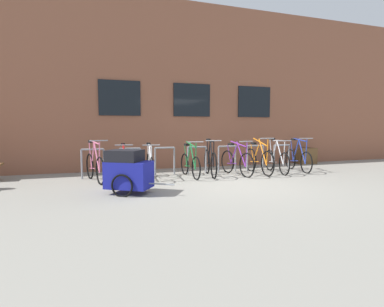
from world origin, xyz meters
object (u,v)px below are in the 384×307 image
bicycle_silver (276,160)px  bicycle_black (210,162)px  bicycle_purple (237,162)px  bicycle_green (190,164)px  bicycle_red (124,165)px  planter_box (306,156)px  bicycle_white (150,165)px  bicycle_blue (298,159)px  bike_trailer (128,171)px  bicycle_orange (259,160)px  bicycle_pink (95,166)px

bicycle_silver → bicycle_black: 2.18m
bicycle_purple → bicycle_green: bearing=176.9°
bicycle_red → bicycle_black: bicycle_black is taller
bicycle_red → planter_box: (6.99, 1.40, -0.10)m
bicycle_white → bicycle_blue: bearing=-0.4°
bike_trailer → bicycle_orange: bearing=21.2°
bicycle_white → planter_box: bearing=13.2°
bicycle_orange → bicycle_white: bearing=178.4°
bicycle_orange → bicycle_blue: bearing=2.2°
bicycle_purple → planter_box: bicycle_purple is taller
bicycle_pink → bicycle_blue: size_ratio=1.03×
bicycle_blue → bike_trailer: (-5.54, -1.64, 0.10)m
bicycle_green → bicycle_silver: bearing=-1.3°
bicycle_green → bicycle_purple: bearing=-3.1°
bicycle_white → bicycle_green: size_ratio=1.08×
bicycle_purple → bicycle_black: bearing=174.0°
bicycle_black → bike_trailer: size_ratio=1.22×
bicycle_red → bicycle_blue: size_ratio=1.08×
bicycle_white → bicycle_orange: (3.30, -0.09, 0.03)m
bicycle_silver → bicycle_blue: size_ratio=1.04×
bicycle_pink → bike_trailer: bicycle_pink is taller
bicycle_red → bicycle_pink: bearing=-178.8°
bicycle_orange → bicycle_green: size_ratio=1.11×
bicycle_silver → bicycle_white: size_ratio=0.99×
bicycle_pink → bicycle_black: size_ratio=1.01×
bicycle_blue → bicycle_green: 3.63m
bicycle_purple → bicycle_green: bicycle_green is taller
bicycle_purple → bicycle_white: 2.55m
bicycle_orange → bicycle_red: bearing=177.6°
bicycle_pink → planter_box: size_ratio=2.44×
planter_box → bike_trailer: bearing=-156.0°
bicycle_black → bicycle_green: 0.61m
bicycle_red → bicycle_purple: size_ratio=1.06×
bicycle_white → bike_trailer: 1.85m
bicycle_silver → bike_trailer: bearing=-161.6°
bicycle_silver → bicycle_purple: size_ratio=1.02×
bicycle_pink → bicycle_black: (3.17, -0.10, 0.01)m
bicycle_silver → planter_box: size_ratio=2.47×
bicycle_purple → bike_trailer: size_ratio=1.23×
bike_trailer → bicycle_purple: bearing=25.0°
bicycle_blue → bicycle_green: size_ratio=1.03×
bicycle_orange → planter_box: size_ratio=2.57×
bicycle_pink → bicycle_blue: bearing=-0.9°
bicycle_red → bike_trailer: (-0.09, -1.75, 0.08)m
bicycle_silver → bicycle_black: bicycle_silver is taller
bicycle_pink → bicycle_green: 2.56m
bicycle_white → bicycle_black: (1.74, -0.04, 0.03)m
bicycle_purple → bicycle_orange: bearing=2.5°
bicycle_white → planter_box: bicycle_white is taller
bicycle_black → planter_box: (4.56, 1.52, -0.10)m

